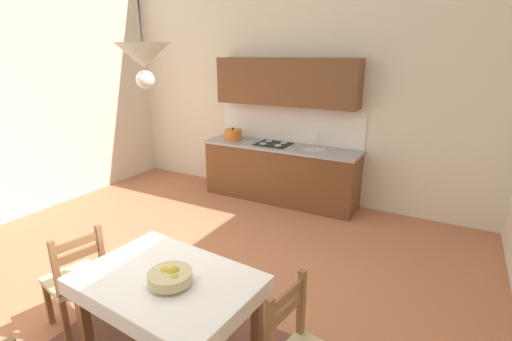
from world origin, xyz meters
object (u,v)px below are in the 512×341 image
at_px(dining_table, 168,294).
at_px(pendant_lamp, 143,57).
at_px(dining_chair_tv_side, 76,280).
at_px(fruit_bowl, 170,277).
at_px(kitchen_cabinetry, 281,147).

bearing_deg(dining_table, pendant_lamp, -178.36).
height_order(dining_chair_tv_side, pendant_lamp, pendant_lamp).
height_order(fruit_bowl, pendant_lamp, pendant_lamp).
bearing_deg(dining_table, fruit_bowl, -30.89).
bearing_deg(pendant_lamp, dining_table, 1.64).
bearing_deg(dining_chair_tv_side, fruit_bowl, 0.12).
xyz_separation_m(dining_table, pendant_lamp, (-0.04, -0.00, 1.63)).
bearing_deg(pendant_lamp, fruit_bowl, -22.13).
relative_size(fruit_bowl, pendant_lamp, 0.37).
distance_m(dining_table, pendant_lamp, 1.63).
bearing_deg(dining_table, dining_chair_tv_side, -177.03).
bearing_deg(kitchen_cabinetry, dining_chair_tv_side, -94.27).
xyz_separation_m(kitchen_cabinetry, pendant_lamp, (0.68, -3.43, 1.38)).
bearing_deg(pendant_lamp, dining_chair_tv_side, -176.98).
distance_m(kitchen_cabinetry, fruit_bowl, 3.57).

